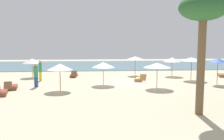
# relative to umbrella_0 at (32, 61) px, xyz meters

# --- Properties ---
(ground_plane) EXTENTS (60.00, 60.00, 0.00)m
(ground_plane) POSITION_rel_umbrella_0_xyz_m (9.67, -4.17, -1.73)
(ground_plane) COLOR beige
(ocean_water) EXTENTS (48.00, 16.00, 0.06)m
(ocean_water) POSITION_rel_umbrella_0_xyz_m (9.67, 12.83, -1.70)
(ocean_water) COLOR slate
(ocean_water) RESTS_ON ground_plane
(umbrella_0) EXTENTS (1.87, 1.87, 1.98)m
(umbrella_0) POSITION_rel_umbrella_0_xyz_m (0.00, 0.00, 0.00)
(umbrella_0) COLOR olive
(umbrella_0) RESTS_ON ground_plane
(umbrella_1) EXTENTS (1.91, 1.91, 2.07)m
(umbrella_1) POSITION_rel_umbrella_0_xyz_m (3.83, -7.30, 0.09)
(umbrella_1) COLOR olive
(umbrella_1) RESTS_ON ground_plane
(umbrella_2) EXTENTS (1.92, 1.92, 2.04)m
(umbrella_2) POSITION_rel_umbrella_0_xyz_m (14.88, -0.25, 0.06)
(umbrella_2) COLOR brown
(umbrella_2) RESTS_ON ground_plane
(umbrella_3) EXTENTS (2.17, 2.17, 2.05)m
(umbrella_3) POSITION_rel_umbrella_0_xyz_m (11.44, -6.87, 0.12)
(umbrella_3) COLOR brown
(umbrella_3) RESTS_ON ground_plane
(umbrella_4) EXTENTS (2.14, 2.14, 2.21)m
(umbrella_4) POSITION_rel_umbrella_0_xyz_m (15.85, -3.08, 0.30)
(umbrella_4) COLOR brown
(umbrella_4) RESTS_ON ground_plane
(umbrella_5) EXTENTS (1.70, 1.70, 2.30)m
(umbrella_5) POSITION_rel_umbrella_0_xyz_m (17.17, -5.58, 0.39)
(umbrella_5) COLOR olive
(umbrella_5) RESTS_ON ground_plane
(umbrella_6) EXTENTS (1.86, 1.86, 2.11)m
(umbrella_6) POSITION_rel_umbrella_0_xyz_m (11.00, 0.71, 0.21)
(umbrella_6) COLOR brown
(umbrella_6) RESTS_ON ground_plane
(umbrella_7) EXTENTS (1.95, 1.95, 1.98)m
(umbrella_7) POSITION_rel_umbrella_0_xyz_m (7.21, -5.09, 0.01)
(umbrella_7) COLOR olive
(umbrella_7) RESTS_ON ground_plane
(lounger_0) EXTENTS (0.76, 1.73, 0.70)m
(lounger_0) POSITION_rel_umbrella_0_xyz_m (4.30, -0.06, -1.57)
(lounger_0) COLOR brown
(lounger_0) RESTS_ON ground_plane
(lounger_1) EXTENTS (1.16, 1.77, 0.71)m
(lounger_1) POSITION_rel_umbrella_0_xyz_m (10.73, -3.24, -1.56)
(lounger_1) COLOR olive
(lounger_1) RESTS_ON ground_plane
(lounger_2) EXTENTS (0.95, 1.78, 0.69)m
(lounger_2) POSITION_rel_umbrella_0_xyz_m (0.00, -6.42, -1.56)
(lounger_2) COLOR brown
(lounger_2) RESTS_ON ground_plane
(lounger_4) EXTENTS (0.97, 1.75, 0.72)m
(lounger_4) POSITION_rel_umbrella_0_xyz_m (-0.04, -8.61, -1.56)
(lounger_4) COLOR brown
(lounger_4) RESTS_ON ground_plane
(lounger_5) EXTENTS (1.14, 1.74, 0.74)m
(lounger_5) POSITION_rel_umbrella_0_xyz_m (20.09, -1.17, -1.56)
(lounger_5) COLOR brown
(lounger_5) RESTS_ON ground_plane
(person_0) EXTENTS (0.39, 0.39, 1.96)m
(person_0) POSITION_rel_umbrella_0_xyz_m (1.32, -2.35, -0.72)
(person_0) COLOR yellow
(person_0) RESTS_ON ground_plane
(person_1) EXTENTS (0.52, 0.52, 1.95)m
(person_1) POSITION_rel_umbrella_0_xyz_m (1.66, -5.64, -0.75)
(person_1) COLOR #2D4C8C
(person_1) RESTS_ON ground_plane
(palm_0) EXTENTS (2.39, 2.39, 6.03)m
(palm_0) POSITION_rel_umbrella_0_xyz_m (11.73, -14.03, 3.37)
(palm_0) COLOR brown
(palm_0) RESTS_ON ground_plane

